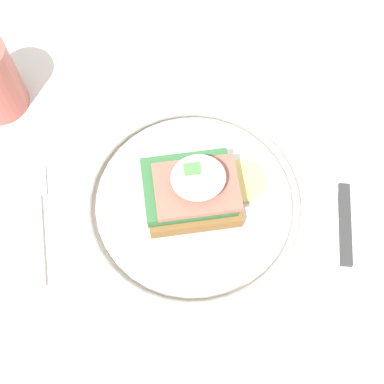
# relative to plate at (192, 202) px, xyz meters

# --- Properties ---
(ground_plane) EXTENTS (6.00, 6.00, 0.00)m
(ground_plane) POSITION_rel_plate_xyz_m (0.03, -0.04, -0.76)
(ground_plane) COLOR #B2ADA3
(dining_table) EXTENTS (1.08, 0.66, 0.75)m
(dining_table) POSITION_rel_plate_xyz_m (0.03, -0.04, -0.14)
(dining_table) COLOR beige
(dining_table) RESTS_ON ground_plane
(plate) EXTENTS (0.24, 0.24, 0.02)m
(plate) POSITION_rel_plate_xyz_m (0.00, 0.00, 0.00)
(plate) COLOR silver
(plate) RESTS_ON dining_table
(sandwich) EXTENTS (0.13, 0.08, 0.08)m
(sandwich) POSITION_rel_plate_xyz_m (0.00, 0.00, 0.03)
(sandwich) COLOR brown
(sandwich) RESTS_ON plate
(fork) EXTENTS (0.02, 0.14, 0.00)m
(fork) POSITION_rel_plate_xyz_m (-0.17, 0.01, -0.01)
(fork) COLOR silver
(fork) RESTS_ON dining_table
(knife) EXTENTS (0.06, 0.19, 0.01)m
(knife) POSITION_rel_plate_xyz_m (0.17, -0.01, -0.01)
(knife) COLOR #2D2D2D
(knife) RESTS_ON dining_table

